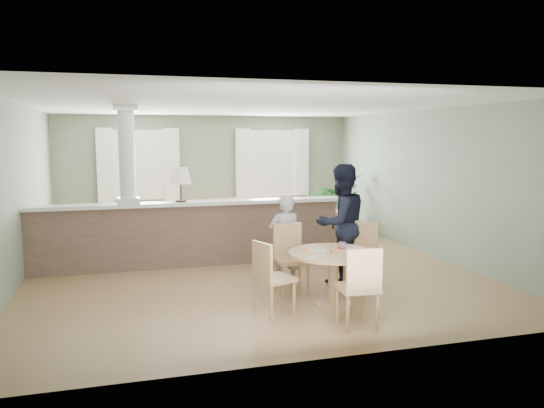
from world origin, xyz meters
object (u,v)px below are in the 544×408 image
object	(u,v)px
sofa	(262,223)
man_person	(341,224)
chair_side	(270,275)
child_person	(285,240)
chair_far_boy	(290,255)
houseplant	(334,203)
chair_near	(360,284)
dining_table	(334,263)
chair_far_man	(362,252)

from	to	relation	value
sofa	man_person	distance (m)	2.89
chair_side	child_person	xyz separation A→B (m)	(0.57, 1.21, 0.17)
child_person	sofa	bearing A→B (deg)	-102.00
sofa	chair_far_boy	world-z (taller)	sofa
child_person	houseplant	bearing A→B (deg)	-125.55
chair_far_boy	chair_near	world-z (taller)	chair_far_boy
sofa	chair_side	size ratio (longest dim) A/B	3.63
chair_side	chair_far_boy	bearing A→B (deg)	-49.67
sofa	chair_side	world-z (taller)	sofa
dining_table	man_person	size ratio (longest dim) A/B	0.66
dining_table	man_person	distance (m)	1.21
dining_table	chair_far_man	size ratio (longest dim) A/B	1.22
chair_far_man	chair_side	distance (m)	1.78
houseplant	chair_near	size ratio (longest dim) A/B	1.42
chair_far_boy	chair_near	bearing A→B (deg)	-80.11
sofa	dining_table	distance (m)	3.85
chair_far_man	chair_side	world-z (taller)	chair_far_man
child_person	chair_near	bearing A→B (deg)	94.03
houseplant	child_person	bearing A→B (deg)	-121.48
dining_table	chair_side	world-z (taller)	chair_side
chair_side	houseplant	bearing A→B (deg)	-48.47
chair_side	man_person	distance (m)	1.90
houseplant	sofa	bearing A→B (deg)	-150.16
dining_table	chair_near	xyz separation A→B (m)	(-0.05, -0.90, -0.04)
chair_far_man	child_person	xyz separation A→B (m)	(-1.04, 0.43, 0.14)
dining_table	man_person	xyz separation A→B (m)	(0.54, 1.04, 0.33)
child_person	man_person	bearing A→B (deg)	173.58
sofa	chair_near	world-z (taller)	sofa
dining_table	child_person	world-z (taller)	child_person
chair_far_man	man_person	world-z (taller)	man_person
dining_table	chair_near	bearing A→B (deg)	-93.33
houseplant	chair_side	distance (m)	5.96
chair_far_man	child_person	bearing A→B (deg)	-161.80
sofa	man_person	world-z (taller)	man_person
sofa	chair_near	distance (m)	4.75
houseplant	chair_side	size ratio (longest dim) A/B	1.48
chair_far_boy	child_person	xyz separation A→B (m)	(0.02, 0.32, 0.14)
sofa	child_person	bearing A→B (deg)	-112.96
sofa	chair_far_boy	bearing A→B (deg)	-112.55
sofa	chair_far_boy	size ratio (longest dim) A/B	3.46
chair_far_boy	man_person	world-z (taller)	man_person
chair_far_man	man_person	xyz separation A→B (m)	(-0.16, 0.39, 0.36)
chair_far_boy	chair_far_man	bearing A→B (deg)	-6.48
chair_near	chair_far_man	bearing A→B (deg)	-111.97
chair_far_man	chair_side	bearing A→B (deg)	-113.27
sofa	houseplant	size ratio (longest dim) A/B	2.46
chair_far_boy	chair_far_man	distance (m)	1.06
chair_near	man_person	xyz separation A→B (m)	(0.59, 1.93, 0.37)
chair_side	chair_near	bearing A→B (deg)	-150.25
chair_near	chair_side	world-z (taller)	chair_near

